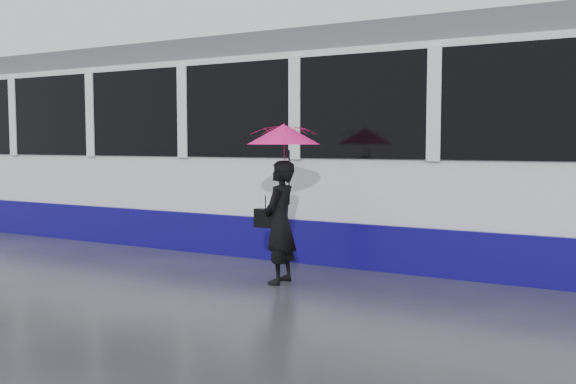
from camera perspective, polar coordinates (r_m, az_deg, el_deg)
The scene contains 6 objects.
ground at distance 7.63m, azimuth 3.78°, elevation -8.58°, with size 90.00×90.00×0.00m, color #27272C.
rails at distance 9.90m, azimuth 10.05°, elevation -5.58°, with size 34.00×1.51×0.02m.
tram at distance 9.99m, azimuth 6.55°, elevation 3.93°, with size 26.00×2.56×3.35m.
woman at distance 7.79m, azimuth -0.71°, elevation -2.70°, with size 0.55×0.36×1.50m, color black.
umbrella at distance 7.71m, azimuth -0.40°, elevation 3.89°, with size 0.95×0.95×1.01m.
handbag at distance 7.92m, azimuth -2.02°, elevation -2.32°, with size 0.28×0.14×0.41m.
Camera 1 is at (3.20, -6.72, 1.71)m, focal length 40.00 mm.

